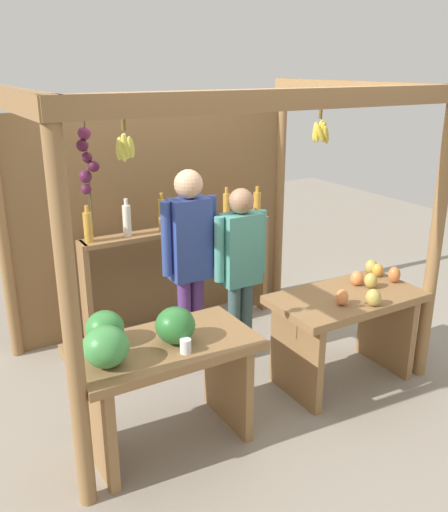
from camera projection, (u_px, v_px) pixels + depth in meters
name	position (u px, v px, depth m)	size (l,w,h in m)	color
ground_plane	(212.00, 363.00, 4.72)	(12.00, 12.00, 0.00)	gray
market_stall	(184.00, 198.00, 4.64)	(2.91, 2.13, 2.28)	olive
fruit_counter_left	(154.00, 361.00, 3.49)	(1.18, 0.67, 0.99)	olive
fruit_counter_right	(347.00, 317.00, 4.30)	(1.17, 0.65, 0.88)	olive
bottle_shelf_unit	(179.00, 249.00, 5.11)	(1.86, 0.22, 1.34)	olive
vendor_man	(190.00, 252.00, 4.39)	(0.48, 0.23, 1.66)	#553174
vendor_woman	(240.00, 262.00, 4.50)	(0.48, 0.20, 1.50)	#3F5B5C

